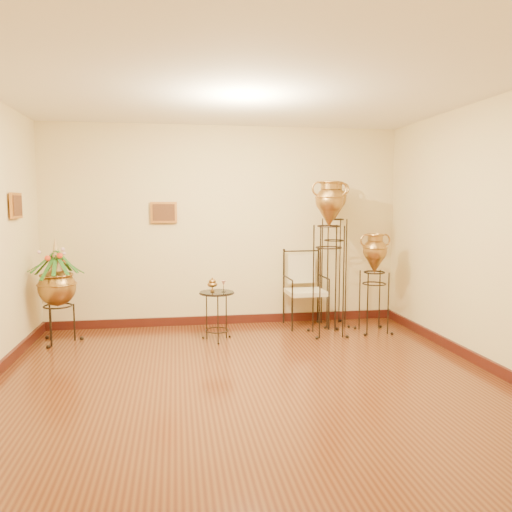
{
  "coord_description": "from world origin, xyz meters",
  "views": [
    {
      "loc": [
        -0.69,
        -4.54,
        1.73
      ],
      "look_at": [
        0.25,
        1.3,
        1.1
      ],
      "focal_mm": 35.0,
      "sensor_mm": 36.0,
      "label": 1
    }
  ],
  "objects": [
    {
      "name": "ground",
      "position": [
        0.0,
        0.0,
        0.0
      ],
      "size": [
        5.0,
        5.0,
        0.0
      ],
      "primitive_type": "plane",
      "color": "#5F3116",
      "rests_on": "ground"
    },
    {
      "name": "room_shell",
      "position": [
        -0.01,
        0.01,
        1.73
      ],
      "size": [
        5.02,
        5.02,
        2.81
      ],
      "color": "beige",
      "rests_on": "ground"
    },
    {
      "name": "amphora_tall",
      "position": [
        1.5,
        2.15,
        1.04
      ],
      "size": [
        0.46,
        0.46,
        2.03
      ],
      "rotation": [
        0.0,
        0.0,
        0.18
      ],
      "color": "black",
      "rests_on": "ground"
    },
    {
      "name": "amphora_mid",
      "position": [
        1.26,
        1.66,
        1.03
      ],
      "size": [
        0.58,
        0.58,
        2.04
      ],
      "rotation": [
        0.0,
        0.0,
        -0.34
      ],
      "color": "black",
      "rests_on": "ground"
    },
    {
      "name": "amphora_short",
      "position": [
        1.92,
        1.71,
        0.67
      ],
      "size": [
        0.53,
        0.53,
        1.35
      ],
      "rotation": [
        0.0,
        0.0,
        0.37
      ],
      "color": "black",
      "rests_on": "ground"
    },
    {
      "name": "planter_urn",
      "position": [
        -2.15,
        1.85,
        0.75
      ],
      "size": [
        0.94,
        0.94,
        1.34
      ],
      "rotation": [
        0.0,
        0.0,
        0.41
      ],
      "color": "black",
      "rests_on": "ground"
    },
    {
      "name": "armchair",
      "position": [
        1.09,
        2.15,
        0.53
      ],
      "size": [
        0.61,
        0.58,
        1.06
      ],
      "rotation": [
        0.0,
        0.0,
        0.03
      ],
      "color": "black",
      "rests_on": "ground"
    },
    {
      "name": "side_table",
      "position": [
        -0.2,
        1.63,
        0.32
      ],
      "size": [
        0.54,
        0.54,
        0.78
      ],
      "rotation": [
        0.0,
        0.0,
        0.32
      ],
      "color": "black",
      "rests_on": "ground"
    }
  ]
}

